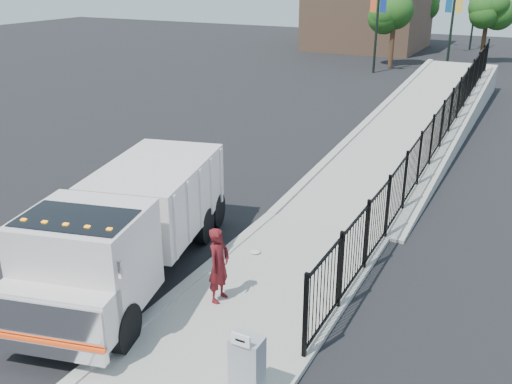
% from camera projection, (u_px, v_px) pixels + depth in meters
% --- Properties ---
extents(ground, '(120.00, 120.00, 0.00)m').
position_uv_depth(ground, '(204.00, 274.00, 14.38)').
color(ground, black).
rests_on(ground, ground).
extents(sidewalk, '(3.55, 12.00, 0.12)m').
position_uv_depth(sidewalk, '(232.00, 336.00, 11.89)').
color(sidewalk, '#9E998E').
rests_on(sidewalk, ground).
extents(curb, '(0.30, 12.00, 0.16)m').
position_uv_depth(curb, '(156.00, 311.00, 12.70)').
color(curb, '#ADAAA3').
rests_on(curb, ground).
extents(ramp, '(3.95, 24.06, 3.19)m').
position_uv_depth(ramp, '(422.00, 132.00, 26.75)').
color(ramp, '#9E998E').
rests_on(ramp, ground).
extents(iron_fence, '(0.10, 28.00, 1.80)m').
position_uv_depth(iron_fence, '(440.00, 139.00, 22.51)').
color(iron_fence, black).
rests_on(iron_fence, ground).
extents(truck, '(4.18, 8.09, 2.65)m').
position_uv_depth(truck, '(129.00, 224.00, 13.67)').
color(truck, black).
rests_on(truck, ground).
extents(worker, '(0.45, 0.67, 1.78)m').
position_uv_depth(worker, '(219.00, 265.00, 12.77)').
color(worker, '#551115').
rests_on(worker, sidewalk).
extents(utility_cabinet, '(0.55, 0.40, 1.25)m').
position_uv_depth(utility_cabinet, '(247.00, 369.00, 9.87)').
color(utility_cabinet, gray).
rests_on(utility_cabinet, sidewalk).
extents(arrow_sign, '(0.35, 0.04, 0.22)m').
position_uv_depth(arrow_sign, '(241.00, 340.00, 9.42)').
color(arrow_sign, white).
rests_on(arrow_sign, utility_cabinet).
extents(debris, '(0.29, 0.29, 0.07)m').
position_uv_depth(debris, '(255.00, 252.00, 15.20)').
color(debris, silver).
rests_on(debris, sidewalk).
extents(light_pole_0, '(3.77, 0.22, 8.00)m').
position_uv_depth(light_pole_0, '(382.00, 11.00, 40.19)').
color(light_pole_0, black).
rests_on(light_pole_0, ground).
extents(light_pole_1, '(3.78, 0.22, 8.00)m').
position_uv_depth(light_pole_1, '(449.00, 11.00, 40.19)').
color(light_pole_1, black).
rests_on(light_pole_1, ground).
extents(light_pole_2, '(3.77, 0.22, 8.00)m').
position_uv_depth(light_pole_2, '(419.00, 2.00, 50.39)').
color(light_pole_2, black).
rests_on(light_pole_2, ground).
extents(light_pole_3, '(3.78, 0.22, 8.00)m').
position_uv_depth(light_pole_3, '(472.00, 1.00, 51.93)').
color(light_pole_3, black).
rests_on(light_pole_3, ground).
extents(tree_0, '(2.84, 2.84, 5.42)m').
position_uv_depth(tree_0, '(394.00, 14.00, 42.99)').
color(tree_0, '#382314').
rests_on(tree_0, ground).
extents(tree_1, '(2.34, 2.34, 5.17)m').
position_uv_depth(tree_1, '(488.00, 12.00, 44.78)').
color(tree_1, '#382314').
rests_on(tree_1, ground).
extents(tree_2, '(3.01, 3.01, 5.50)m').
position_uv_depth(tree_2, '(424.00, 3.00, 55.95)').
color(tree_2, '#382314').
rests_on(tree_2, ground).
extents(building, '(10.00, 10.00, 8.00)m').
position_uv_depth(building, '(369.00, 4.00, 53.19)').
color(building, '#8C664C').
rests_on(building, ground).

